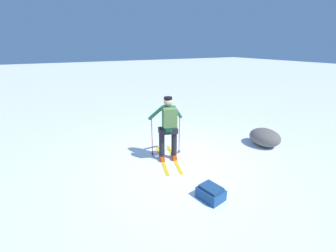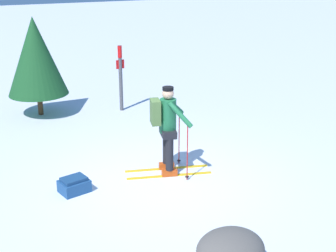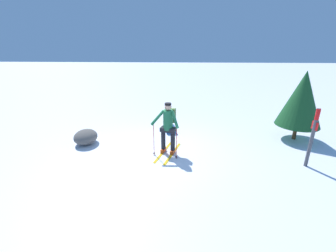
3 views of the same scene
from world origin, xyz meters
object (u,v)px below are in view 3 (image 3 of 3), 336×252
object	(u,v)px
trail_marker	(313,134)
pine_tree	(302,99)
skier	(168,125)
dropped_backpack	(171,129)
rock_boulder	(86,137)

from	to	relation	value
trail_marker	pine_tree	bearing A→B (deg)	-16.46
trail_marker	pine_tree	size ratio (longest dim) A/B	0.69
skier	trail_marker	xyz separation A→B (m)	(-0.70, -4.24, 0.06)
dropped_backpack	trail_marker	bearing A→B (deg)	-121.21
pine_tree	rock_boulder	bearing A→B (deg)	96.02
rock_boulder	pine_tree	size ratio (longest dim) A/B	0.37
trail_marker	dropped_backpack	bearing A→B (deg)	58.79
skier	dropped_backpack	world-z (taller)	skier
dropped_backpack	pine_tree	size ratio (longest dim) A/B	0.22
skier	rock_boulder	size ratio (longest dim) A/B	1.80
skier	rock_boulder	bearing A→B (deg)	79.43
skier	dropped_backpack	size ratio (longest dim) A/B	3.05
rock_boulder	pine_tree	xyz separation A→B (m)	(0.84, -7.97, 1.34)
pine_tree	trail_marker	bearing A→B (deg)	163.54
dropped_backpack	trail_marker	size ratio (longest dim) A/B	0.32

